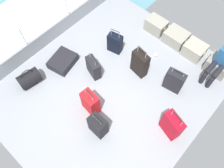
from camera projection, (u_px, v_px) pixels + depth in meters
ground_plane at (111, 87)px, 5.70m from camera, size 4.40×5.20×0.06m
gunwale_port at (51, 34)px, 6.18m from camera, size 0.06×5.20×0.45m
railing_port at (45, 19)px, 5.70m from camera, size 0.04×4.20×1.02m
sea_wake at (24, 23)px, 7.14m from camera, size 12.00×12.00×0.01m
cargo_crate_0 at (156, 25)px, 6.38m from camera, size 0.58×0.38×0.38m
cargo_crate_1 at (176, 37)px, 6.20m from camera, size 0.61×0.48×0.34m
cargo_crate_2 at (194, 50)px, 5.98m from camera, size 0.55×0.45×0.37m
cargo_crate_3 at (218, 66)px, 5.74m from camera, size 0.59×0.44×0.37m
passenger_seated at (221, 62)px, 5.35m from camera, size 0.34×0.66×1.07m
suitcase_0 at (98, 126)px, 4.88m from camera, size 0.39×0.27×0.69m
suitcase_1 at (174, 81)px, 5.39m from camera, size 0.46×0.26×0.76m
suitcase_2 at (91, 102)px, 5.13m from camera, size 0.42×0.29×0.77m
suitcase_3 at (63, 61)px, 5.91m from camera, size 0.65×0.75×0.21m
suitcase_4 at (94, 67)px, 5.63m from camera, size 0.47×0.31×0.68m
suitcase_5 at (172, 125)px, 4.84m from camera, size 0.50×0.33×0.88m
suitcase_6 at (115, 43)px, 5.97m from camera, size 0.40×0.28×0.75m
suitcase_7 at (140, 63)px, 5.57m from camera, size 0.45×0.26×0.91m
duffel_bag at (29, 78)px, 5.57m from camera, size 0.44×0.57×0.52m
paper_cup at (155, 55)px, 6.06m from camera, size 0.08×0.08×0.10m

